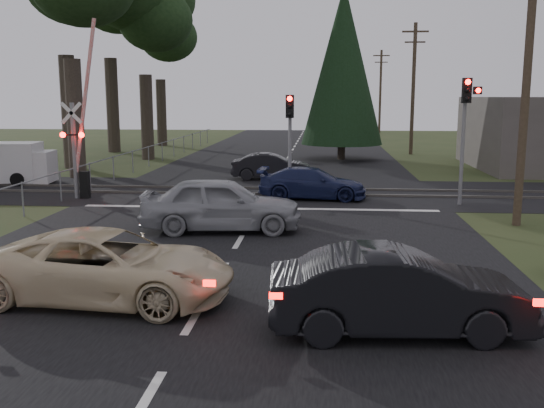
# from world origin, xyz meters

# --- Properties ---
(ground) EXTENTS (120.00, 120.00, 0.00)m
(ground) POSITION_xyz_m (0.00, 0.00, 0.00)
(ground) COLOR #2C3919
(ground) RESTS_ON ground
(road) EXTENTS (14.00, 100.00, 0.01)m
(road) POSITION_xyz_m (0.00, 10.00, 0.01)
(road) COLOR black
(road) RESTS_ON ground
(rail_corridor) EXTENTS (120.00, 8.00, 0.01)m
(rail_corridor) POSITION_xyz_m (0.00, 12.00, 0.01)
(rail_corridor) COLOR black
(rail_corridor) RESTS_ON ground
(stop_line) EXTENTS (13.00, 0.35, 0.00)m
(stop_line) POSITION_xyz_m (0.00, 8.20, 0.01)
(stop_line) COLOR silver
(stop_line) RESTS_ON ground
(rail_near) EXTENTS (120.00, 0.12, 0.10)m
(rail_near) POSITION_xyz_m (0.00, 11.20, 0.05)
(rail_near) COLOR #59544C
(rail_near) RESTS_ON ground
(rail_far) EXTENTS (120.00, 0.12, 0.10)m
(rail_far) POSITION_xyz_m (0.00, 12.80, 0.05)
(rail_far) COLOR #59544C
(rail_far) RESTS_ON ground
(crossing_signal) EXTENTS (1.62, 0.38, 6.96)m
(crossing_signal) POSITION_xyz_m (-7.27, 9.79, 2.06)
(crossing_signal) COLOR slate
(crossing_signal) RESTS_ON ground
(traffic_signal_right) EXTENTS (0.68, 0.48, 4.70)m
(traffic_signal_right) POSITION_xyz_m (7.55, 9.47, 3.31)
(traffic_signal_right) COLOR slate
(traffic_signal_right) RESTS_ON ground
(traffic_signal_center) EXTENTS (0.32, 0.48, 4.10)m
(traffic_signal_center) POSITION_xyz_m (1.00, 10.68, 2.81)
(traffic_signal_center) COLOR slate
(traffic_signal_center) RESTS_ON ground
(utility_pole_near) EXTENTS (1.80, 0.26, 9.00)m
(utility_pole_near) POSITION_xyz_m (8.50, 6.00, 4.73)
(utility_pole_near) COLOR #4C3D2D
(utility_pole_near) RESTS_ON ground
(utility_pole_mid) EXTENTS (1.80, 0.26, 9.00)m
(utility_pole_mid) POSITION_xyz_m (8.50, 30.00, 4.73)
(utility_pole_mid) COLOR #4C3D2D
(utility_pole_mid) RESTS_ON ground
(utility_pole_far) EXTENTS (1.80, 0.26, 9.00)m
(utility_pole_far) POSITION_xyz_m (8.50, 55.00, 4.73)
(utility_pole_far) COLOR #4C3D2D
(utility_pole_far) RESTS_ON ground
(euc_tree_c) EXTENTS (6.00, 6.00, 13.20)m
(euc_tree_c) POSITION_xyz_m (-9.00, 25.00, 9.51)
(euc_tree_c) COLOR #473D33
(euc_tree_c) RESTS_ON ground
(euc_tree_e) EXTENTS (6.00, 6.00, 13.20)m
(euc_tree_e) POSITION_xyz_m (-11.00, 36.00, 9.51)
(euc_tree_e) COLOR #473D33
(euc_tree_e) RESTS_ON ground
(conifer_tree) EXTENTS (5.20, 5.20, 11.00)m
(conifer_tree) POSITION_xyz_m (3.50, 26.00, 5.99)
(conifer_tree) COLOR #473D33
(conifer_tree) RESTS_ON ground
(fence_left) EXTENTS (0.10, 36.00, 1.20)m
(fence_left) POSITION_xyz_m (-7.80, 22.50, 0.00)
(fence_left) COLOR slate
(fence_left) RESTS_ON ground
(cream_coupe) EXTENTS (5.23, 2.76, 1.40)m
(cream_coupe) POSITION_xyz_m (-1.92, -2.10, 0.70)
(cream_coupe) COLOR beige
(cream_coupe) RESTS_ON ground
(dark_hatchback) EXTENTS (4.54, 1.85, 1.46)m
(dark_hatchback) POSITION_xyz_m (3.66, -3.35, 0.73)
(dark_hatchback) COLOR black
(dark_hatchback) RESTS_ON ground
(silver_car) EXTENTS (4.99, 2.39, 1.65)m
(silver_car) POSITION_xyz_m (-0.72, 4.41, 0.82)
(silver_car) COLOR gray
(silver_car) RESTS_ON ground
(blue_sedan) EXTENTS (4.38, 2.01, 1.24)m
(blue_sedan) POSITION_xyz_m (1.92, 10.50, 0.62)
(blue_sedan) COLOR #171E45
(blue_sedan) RESTS_ON ground
(dark_car_far) EXTENTS (3.93, 1.53, 1.28)m
(dark_car_far) POSITION_xyz_m (-0.20, 16.05, 0.64)
(dark_car_far) COLOR black
(dark_car_far) RESTS_ON ground
(white_van) EXTENTS (5.13, 2.42, 1.93)m
(white_van) POSITION_xyz_m (-12.65, 13.44, 0.98)
(white_van) COLOR silver
(white_van) RESTS_ON ground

